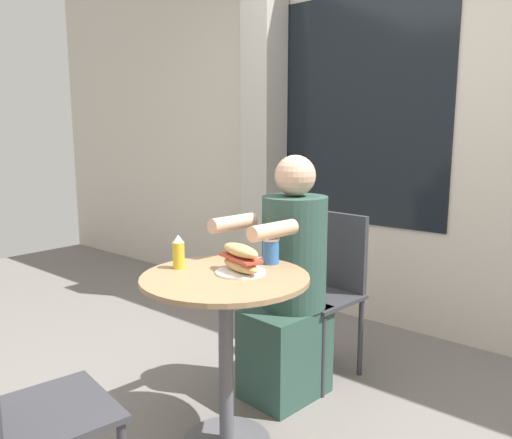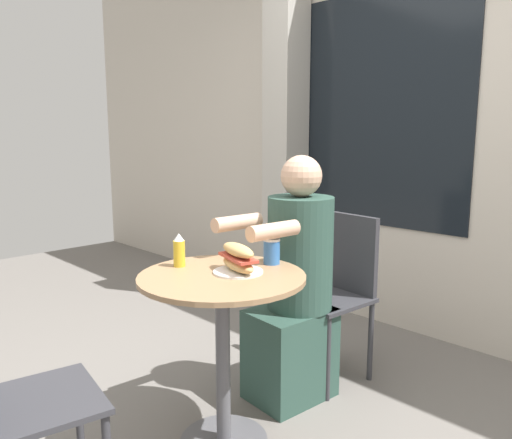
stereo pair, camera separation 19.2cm
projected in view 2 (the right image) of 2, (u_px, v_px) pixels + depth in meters
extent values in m
cube|color=beige|center=(434.00, 116.00, 3.06)|extent=(8.00, 0.08, 2.80)
cube|color=black|center=(380.00, 110.00, 3.27)|extent=(1.26, 0.01, 1.52)
cube|color=#B2ADA3|center=(285.00, 146.00, 3.72)|extent=(0.25, 0.25, 2.40)
cylinder|color=#997551|center=(222.00, 277.00, 1.99)|extent=(0.67, 0.67, 0.02)
cylinder|color=#515156|center=(223.00, 361.00, 2.05)|extent=(0.06, 0.06, 0.70)
cube|color=#333338|center=(327.00, 299.00, 2.60)|extent=(0.41, 0.41, 0.02)
cube|color=#333338|center=(350.00, 253.00, 2.68)|extent=(0.35, 0.06, 0.42)
cylinder|color=#333338|center=(328.00, 359.00, 2.41)|extent=(0.03, 0.03, 0.43)
cylinder|color=#333338|center=(282.00, 338.00, 2.66)|extent=(0.03, 0.03, 0.43)
cylinder|color=#333338|center=(371.00, 341.00, 2.62)|extent=(0.03, 0.03, 0.43)
cylinder|color=#333338|center=(324.00, 323.00, 2.87)|extent=(0.03, 0.03, 0.43)
cube|color=#2D4C42|center=(290.00, 353.00, 2.45)|extent=(0.33, 0.42, 0.45)
cylinder|color=#2D4C42|center=(300.00, 253.00, 2.40)|extent=(0.32, 0.32, 0.55)
sphere|color=#D6A889|center=(301.00, 176.00, 2.34)|extent=(0.20, 0.20, 0.20)
cylinder|color=#D6A889|center=(274.00, 231.00, 2.10)|extent=(0.09, 0.26, 0.07)
cylinder|color=#D6A889|center=(237.00, 223.00, 2.29)|extent=(0.09, 0.26, 0.07)
cube|color=#333338|center=(37.00, 403.00, 1.60)|extent=(0.44, 0.44, 0.02)
cylinder|color=#333338|center=(80.00, 426.00, 1.86)|extent=(0.03, 0.03, 0.43)
cylinder|color=white|center=(238.00, 272.00, 2.01)|extent=(0.20, 0.20, 0.01)
ellipsoid|color=tan|center=(238.00, 265.00, 2.01)|extent=(0.24, 0.14, 0.05)
cube|color=#B74233|center=(238.00, 257.00, 2.00)|extent=(0.22, 0.14, 0.01)
ellipsoid|color=tan|center=(238.00, 250.00, 2.00)|extent=(0.24, 0.14, 0.05)
cylinder|color=#336BB7|center=(272.00, 252.00, 2.14)|extent=(0.07, 0.07, 0.10)
cylinder|color=white|center=(272.00, 240.00, 2.14)|extent=(0.07, 0.07, 0.01)
cylinder|color=gold|center=(179.00, 254.00, 2.10)|extent=(0.05, 0.05, 0.11)
cone|color=white|center=(179.00, 237.00, 2.09)|extent=(0.04, 0.04, 0.03)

